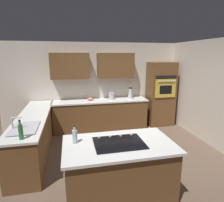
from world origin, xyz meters
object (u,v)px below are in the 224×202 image
Objects in this scene: dish_soap_bottle at (21,131)px; blender at (130,94)px; cooktop at (119,143)px; oil_bottle at (75,136)px; sink_unit at (24,128)px; mixing_bowl at (90,99)px; kettle at (112,96)px; wall_oven at (160,94)px.

blender is at bearing -136.17° from dish_soap_bottle.
oil_bottle reaches higher than cooktop.
sink_unit is at bearing 37.23° from blender.
mixing_bowl is at bearing 0.00° from blender.
sink_unit is 4.20× the size of mixing_bowl.
blender reaches higher than kettle.
oil_bottle is at bearing 138.08° from sink_unit.
dish_soap_bottle is 0.89m from oil_bottle.
dish_soap_bottle is (1.49, -0.47, 0.13)m from cooktop.
kettle is at bearing -112.71° from oil_bottle.
wall_oven is 3.64m from cooktop.
kettle is (0.60, 0.00, -0.04)m from blender.
kettle is at bearing -135.60° from sink_unit.
mixing_bowl is 0.51× the size of dish_soap_bottle.
mixing_bowl is 0.77× the size of kettle.
kettle is at bearing 0.00° from blender.
dish_soap_bottle reaches higher than kettle.
cooktop is 4.56× the size of mixing_bowl.
cooktop is (2.13, 2.94, -0.10)m from wall_oven.
wall_oven reaches higher than kettle.
mixing_bowl is 2.89m from oil_bottle.
wall_oven reaches higher than oil_bottle.
oil_bottle is at bearing -12.84° from cooktop.
wall_oven is at bearing -145.67° from dish_soap_bottle.
sink_unit is at bearing -83.05° from dish_soap_bottle.
sink_unit is at bearing 28.44° from wall_oven.
mixing_bowl is (2.25, -0.04, -0.06)m from wall_oven.
cooktop is 0.68m from oil_bottle.
dish_soap_bottle reaches higher than mixing_bowl.
blender is (-2.68, -2.04, 0.13)m from sink_unit.
dish_soap_bottle reaches higher than oil_bottle.
oil_bottle is at bearing 45.06° from wall_oven.
mixing_bowl is 0.58× the size of oil_bottle.
oil_bottle is at bearing 57.79° from blender.
blender reaches higher than dish_soap_bottle.
oil_bottle is (-0.89, 0.80, 0.10)m from sink_unit.
dish_soap_bottle is (1.37, 2.52, 0.09)m from mixing_bowl.
sink_unit is 2.15× the size of dish_soap_bottle.
blender is at bearing 180.00° from kettle.
cooktop is at bearing 167.16° from oil_bottle.
blender is 3.63m from dish_soap_bottle.
kettle is at bearing -128.77° from dish_soap_bottle.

